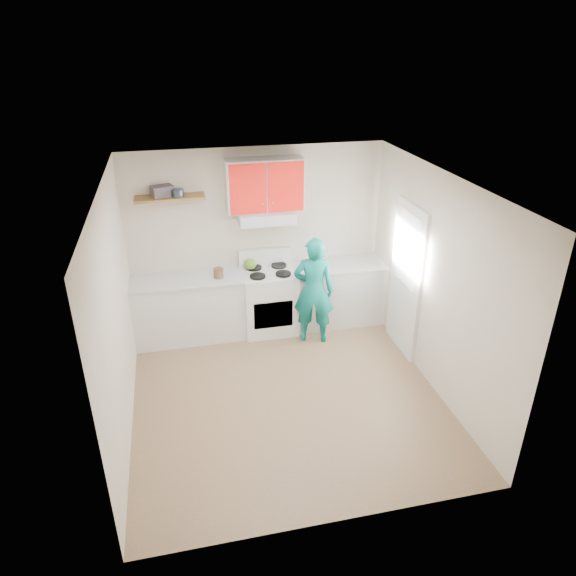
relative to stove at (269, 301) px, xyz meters
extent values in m
plane|color=brown|center=(-0.10, -1.57, -0.46)|extent=(3.80, 3.80, 0.00)
cube|color=white|center=(-0.10, -1.57, 2.14)|extent=(3.60, 3.80, 0.04)
cube|color=beige|center=(-0.10, 0.32, 0.84)|extent=(3.60, 0.04, 2.60)
cube|color=beige|center=(-0.10, -3.47, 0.84)|extent=(3.60, 0.04, 2.60)
cube|color=beige|center=(-1.90, -1.57, 0.84)|extent=(0.04, 3.80, 2.60)
cube|color=beige|center=(1.70, -1.57, 0.84)|extent=(0.04, 3.80, 2.60)
cube|color=white|center=(1.68, -0.88, 0.56)|extent=(0.05, 0.85, 2.05)
cube|color=white|center=(1.65, -0.88, 0.99)|extent=(0.01, 0.55, 0.95)
cube|color=silver|center=(-1.14, 0.02, -0.01)|extent=(1.52, 0.60, 0.90)
cube|color=silver|center=(1.04, 0.02, -0.01)|extent=(1.32, 0.60, 0.90)
cube|color=white|center=(0.00, 0.00, 0.00)|extent=(0.76, 0.65, 0.92)
cube|color=silver|center=(0.00, 0.10, 1.24)|extent=(0.76, 0.44, 0.15)
cube|color=red|center=(0.00, 0.16, 1.66)|extent=(1.02, 0.33, 0.70)
cube|color=brown|center=(-1.25, 0.18, 1.56)|extent=(0.90, 0.30, 0.04)
cube|color=#484048|center=(-1.34, 0.20, 1.65)|extent=(0.31, 0.27, 0.14)
cylinder|color=#333D4C|center=(-1.14, 0.14, 1.63)|extent=(0.18, 0.18, 0.10)
ellipsoid|color=#577F23|center=(-0.24, 0.14, 0.54)|extent=(0.22, 0.22, 0.16)
cylinder|color=#513623|center=(-0.70, -0.05, 0.52)|extent=(0.17, 0.17, 0.16)
cube|color=olive|center=(0.63, -0.04, 0.45)|extent=(0.39, 0.33, 0.02)
cube|color=red|center=(1.36, 0.04, 0.44)|extent=(0.29, 0.25, 0.01)
imported|color=#0D756D|center=(0.54, -0.43, 0.31)|extent=(0.65, 0.52, 1.54)
camera|label=1|loc=(-1.20, -6.58, 3.49)|focal=32.56mm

